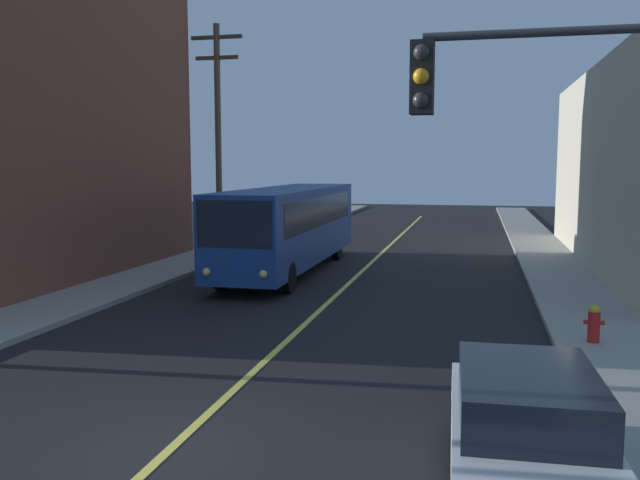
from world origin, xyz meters
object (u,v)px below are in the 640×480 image
object	(u,v)px
utility_pole_mid	(218,127)
fire_hydrant	(594,323)
city_bus	(289,224)
parked_car_white	(527,433)
traffic_signal_right_corner	(568,149)

from	to	relation	value
utility_pole_mid	fire_hydrant	distance (m)	20.18
city_bus	parked_car_white	xyz separation A→B (m)	(7.60, -16.27, -0.98)
parked_car_white	utility_pole_mid	world-z (taller)	utility_pole_mid
parked_car_white	fire_hydrant	world-z (taller)	parked_car_white
parked_car_white	utility_pole_mid	xyz separation A→B (m)	(-12.23, 20.78, 4.92)
parked_car_white	fire_hydrant	distance (m)	7.65
parked_car_white	utility_pole_mid	distance (m)	24.61
traffic_signal_right_corner	fire_hydrant	size ratio (longest dim) A/B	7.14
parked_car_white	fire_hydrant	bearing A→B (deg)	75.23
utility_pole_mid	traffic_signal_right_corner	size ratio (longest dim) A/B	1.70
city_bus	parked_car_white	bearing A→B (deg)	-64.95
utility_pole_mid	fire_hydrant	size ratio (longest dim) A/B	12.16
traffic_signal_right_corner	fire_hydrant	bearing A→B (deg)	76.64
city_bus	traffic_signal_right_corner	world-z (taller)	traffic_signal_right_corner
city_bus	fire_hydrant	bearing A→B (deg)	-42.89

